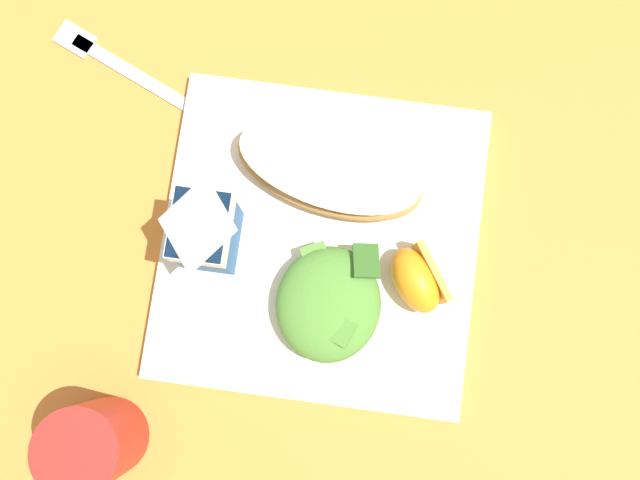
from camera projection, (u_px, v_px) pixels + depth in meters
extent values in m
plane|color=#C67A33|center=(320.00, 244.00, 0.64)|extent=(3.00, 3.00, 0.00)
cube|color=white|center=(320.00, 243.00, 0.64)|extent=(0.28, 0.28, 0.02)
ellipsoid|color=#B77F42|center=(331.00, 170.00, 0.62)|extent=(0.11, 0.18, 0.03)
ellipsoid|color=brown|center=(331.00, 168.00, 0.61)|extent=(0.10, 0.17, 0.01)
ellipsoid|color=beige|center=(331.00, 166.00, 0.61)|extent=(0.10, 0.17, 0.01)
ellipsoid|color=#4C8433|center=(329.00, 304.00, 0.60)|extent=(0.10, 0.09, 0.04)
cube|color=#5B8E3D|center=(318.00, 261.00, 0.60)|extent=(0.04, 0.03, 0.02)
cube|color=#4C8433|center=(335.00, 328.00, 0.58)|extent=(0.03, 0.04, 0.01)
cube|color=#3D7028|center=(349.00, 316.00, 0.59)|extent=(0.03, 0.04, 0.01)
cube|color=#336023|center=(366.00, 261.00, 0.59)|extent=(0.03, 0.03, 0.02)
cube|color=#23569E|center=(207.00, 233.00, 0.58)|extent=(0.06, 0.04, 0.09)
cube|color=white|center=(201.00, 228.00, 0.55)|extent=(0.06, 0.04, 0.03)
pyramid|color=white|center=(195.00, 223.00, 0.53)|extent=(0.06, 0.04, 0.02)
ellipsoid|color=orange|center=(415.00, 281.00, 0.60)|extent=(0.07, 0.06, 0.04)
cube|color=gold|center=(432.00, 272.00, 0.60)|extent=(0.05, 0.04, 0.03)
cube|color=silver|center=(150.00, 83.00, 0.66)|extent=(0.08, 0.16, 0.01)
cube|color=silver|center=(75.00, 39.00, 0.67)|extent=(0.04, 0.04, 0.01)
cylinder|color=red|center=(94.00, 444.00, 0.57)|extent=(0.07, 0.07, 0.10)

